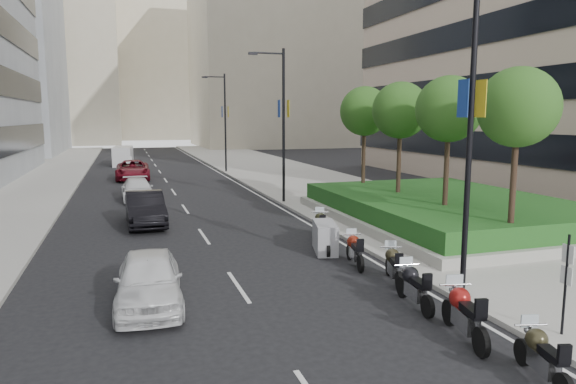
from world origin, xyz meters
name	(u,v)px	position (x,y,z in m)	size (l,w,h in m)	color
ground	(335,332)	(0.00, 0.00, 0.00)	(160.00, 160.00, 0.00)	black
sidewalk_right	(295,177)	(9.00, 30.00, 0.07)	(10.00, 100.00, 0.15)	#9E9B93
sidewalk_left	(19,188)	(-12.00, 30.00, 0.07)	(8.00, 100.00, 0.15)	#9E9B93
lane_edge	(233,181)	(3.70, 30.00, 0.01)	(0.12, 100.00, 0.01)	silver
lane_centre	(168,183)	(-1.50, 30.00, 0.01)	(0.12, 100.00, 0.01)	silver
building_cream_right	(275,45)	(22.00, 80.00, 18.00)	(28.00, 24.00, 36.00)	#B7AD93
building_cream_left	(47,55)	(-18.00, 100.00, 17.00)	(26.00, 24.00, 34.00)	#B7AD93
building_cream_centre	(149,59)	(2.00, 120.00, 19.00)	(30.00, 24.00, 38.00)	#B7AD93
planter	(446,217)	(10.00, 10.00, 0.35)	(10.00, 14.00, 0.40)	#9F9E94
hedge	(447,205)	(10.00, 10.00, 0.95)	(9.40, 13.40, 0.80)	#17511F
tree_0	(518,108)	(8.50, 4.00, 5.42)	(2.80, 2.80, 6.30)	#332319
tree_1	(449,110)	(8.50, 8.00, 5.42)	(2.80, 2.80, 6.30)	#332319
tree_2	(400,111)	(8.50, 12.00, 5.42)	(2.80, 2.80, 6.30)	#332319
tree_3	(365,112)	(8.50, 16.00, 5.42)	(2.80, 2.80, 6.30)	#332319
lamp_post_0	(466,119)	(4.14, 1.00, 5.07)	(2.34, 0.45, 9.00)	black
lamp_post_1	(281,118)	(4.14, 18.00, 5.07)	(2.34, 0.45, 9.00)	black
lamp_post_2	(223,118)	(4.14, 36.00, 5.07)	(2.34, 0.45, 9.00)	black
parking_sign	(566,280)	(4.80, -2.00, 1.46)	(0.06, 0.32, 2.50)	black
motorcycle_0	(542,356)	(2.89, -3.36, 0.53)	(0.74, 1.97, 0.99)	black
motorcycle_1	(464,313)	(2.68, -1.25, 0.62)	(0.81, 2.31, 1.16)	black
motorcycle_2	(414,287)	(2.68, 0.91, 0.57)	(0.71, 2.13, 1.06)	black
motorcycle_3	(394,265)	(3.21, 2.96, 0.55)	(0.84, 2.00, 1.02)	black
motorcycle_4	(355,250)	(2.83, 4.98, 0.55)	(0.69, 2.04, 1.02)	black
motorcycle_5	(325,238)	(2.51, 6.93, 0.57)	(1.20, 2.02, 1.15)	black
motorcycle_6	(321,225)	(3.15, 9.01, 0.58)	(0.86, 2.13, 1.09)	black
car_a	(149,279)	(-4.14, 3.18, 0.74)	(1.74, 4.33, 1.48)	silver
car_b	(145,209)	(-3.79, 14.18, 0.80)	(1.68, 4.83, 1.59)	black
car_c	(137,189)	(-3.95, 22.13, 0.66)	(1.85, 4.55, 1.32)	silver
car_d	(133,170)	(-4.03, 33.29, 0.80)	(2.65, 5.74, 1.60)	maroon
delivery_van	(123,157)	(-4.76, 46.45, 0.94)	(2.19, 4.92, 2.01)	silver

